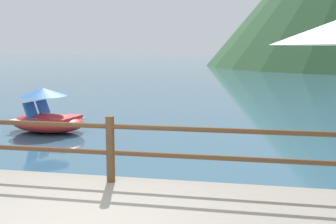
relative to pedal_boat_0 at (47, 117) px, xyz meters
name	(u,v)px	position (x,y,z in m)	size (l,w,h in m)	color
ground_plane	(231,71)	(3.56, 33.39, -0.42)	(200.00, 200.00, 0.00)	#38607A
dock_railing	(110,142)	(3.56, -5.06, 0.57)	(23.92, 0.12, 0.95)	brown
pedal_boat_0	(47,117)	(0.00, 0.00, 0.00)	(2.38, 1.72, 1.22)	red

